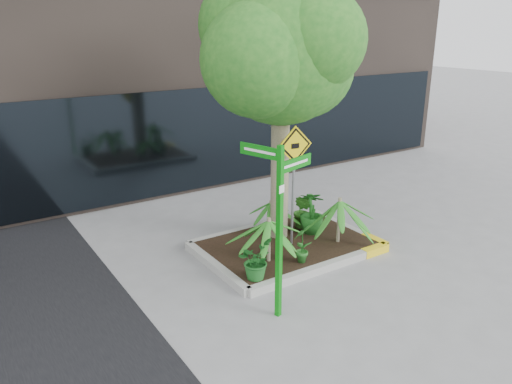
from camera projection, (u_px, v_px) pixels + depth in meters
ground at (288, 258)px, 9.48m from camera, size 80.00×80.00×0.00m
planter at (289, 245)px, 9.78m from camera, size 3.35×2.36×0.15m
tree at (281, 52)px, 8.97m from camera, size 3.41×3.03×5.12m
palm_front at (340, 201)px, 9.56m from camera, size 1.03×1.03×1.14m
palm_left at (269, 221)px, 8.78m from camera, size 0.93×0.93×1.04m
palm_back at (271, 203)px, 10.19m from camera, size 0.72×0.72×0.80m
shrub_a at (255, 260)px, 8.32m from camera, size 0.84×0.84×0.66m
shrub_b at (312, 212)px, 10.12m from camera, size 0.70×0.70×0.88m
shrub_c at (302, 243)px, 8.88m from camera, size 0.53×0.53×0.73m
shrub_d at (302, 211)px, 10.37m from camera, size 0.44×0.44×0.74m
street_sign_post at (279, 213)px, 7.15m from camera, size 0.92×0.76×2.66m
cattle_sign at (294, 166)px, 9.20m from camera, size 0.72×0.11×2.34m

